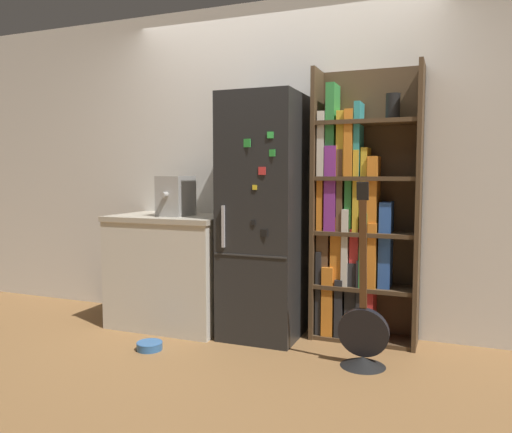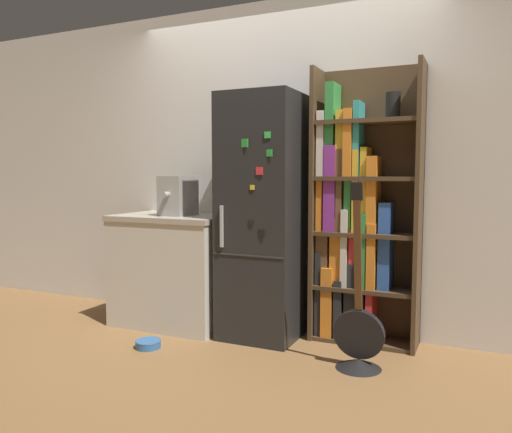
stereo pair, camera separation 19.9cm
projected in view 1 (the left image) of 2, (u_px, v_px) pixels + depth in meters
name	position (u px, v px, depth m)	size (l,w,h in m)	color
ground_plane	(257.00, 340.00, 3.70)	(16.00, 16.00, 0.00)	olive
wall_back	(278.00, 165.00, 4.03)	(8.00, 0.05, 2.60)	silver
refrigerator	(264.00, 217.00, 3.76)	(0.56, 0.62, 1.82)	black
bookshelf	(356.00, 221.00, 3.68)	(0.76, 0.30, 2.00)	#4C3823
kitchen_counter	(173.00, 270.00, 4.07)	(0.94, 0.66, 0.90)	beige
espresso_machine	(176.00, 196.00, 3.98)	(0.21, 0.35, 0.32)	#A5A39E
guitar	(363.00, 340.00, 3.18)	(0.32, 0.29, 1.19)	black
pet_bowl	(150.00, 345.00, 3.50)	(0.18, 0.18, 0.06)	#3366A5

